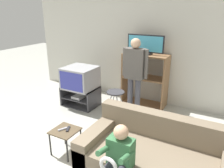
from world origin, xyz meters
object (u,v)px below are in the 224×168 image
at_px(media_shelf, 145,79).
at_px(person_standing_adult, 135,70).
at_px(remote_control_black, 68,129).
at_px(remote_control_white, 63,129).
at_px(television_flat, 145,45).
at_px(television_main, 80,78).
at_px(couch, 155,159).
at_px(tv_stand, 81,96).
at_px(folding_stool, 115,98).
at_px(person_seated_child, 117,159).
at_px(snack_table, 65,134).

relative_size(media_shelf, person_standing_adult, 0.74).
xyz_separation_m(remote_control_black, remote_control_white, (-0.07, -0.05, 0.00)).
relative_size(remote_control_black, person_standing_adult, 0.09).
distance_m(television_flat, remote_control_white, 2.52).
xyz_separation_m(television_main, couch, (2.21, -1.34, -0.41)).
relative_size(tv_stand, media_shelf, 0.66).
xyz_separation_m(folding_stool, person_seated_child, (0.84, -1.53, 0.01)).
bearing_deg(television_main, remote_control_white, -62.38).
height_order(tv_stand, media_shelf, media_shelf).
bearing_deg(person_standing_adult, folding_stool, -105.22).
height_order(television_main, television_flat, television_flat).
distance_m(snack_table, person_seated_child, 1.17).
bearing_deg(tv_stand, snack_table, -60.58).
bearing_deg(television_main, folding_stool, -18.83).
distance_m(television_flat, person_seated_child, 2.88).
bearing_deg(person_standing_adult, snack_table, -103.06).
bearing_deg(tv_stand, couch, -31.25).
distance_m(tv_stand, couch, 2.61).
bearing_deg(remote_control_black, person_standing_adult, 51.24).
xyz_separation_m(snack_table, remote_control_white, (-0.04, -0.01, 0.07)).
bearing_deg(person_standing_adult, tv_stand, -173.33).
relative_size(snack_table, remote_control_white, 2.79).
relative_size(television_flat, couch, 0.42).
bearing_deg(person_standing_adult, person_seated_child, -71.41).
distance_m(television_flat, snack_table, 2.54).
bearing_deg(television_flat, tv_stand, -148.99).
bearing_deg(person_seated_child, remote_control_white, 162.12).
bearing_deg(couch, tv_stand, 148.75).
bearing_deg(media_shelf, snack_table, -99.58).
height_order(television_main, folding_stool, television_main).
height_order(television_flat, remote_control_black, television_flat).
distance_m(media_shelf, remote_control_black, 2.30).
height_order(media_shelf, person_seated_child, media_shelf).
distance_m(snack_table, remote_control_black, 0.09).
bearing_deg(television_main, person_seated_child, -44.56).
bearing_deg(snack_table, folding_stool, 77.94).
bearing_deg(person_seated_child, media_shelf, 104.64).
bearing_deg(folding_stool, media_shelf, 82.96).
height_order(folding_stool, person_standing_adult, person_standing_adult).
bearing_deg(media_shelf, person_seated_child, -75.36).
height_order(media_shelf, remote_control_black, media_shelf).
height_order(television_flat, folding_stool, television_flat).
bearing_deg(snack_table, tv_stand, 119.42).
bearing_deg(person_seated_child, television_main, 135.44).
height_order(remote_control_black, person_seated_child, person_seated_child).
distance_m(snack_table, couch, 1.38).
xyz_separation_m(television_flat, folding_stool, (-0.12, -1.13, -0.85)).
xyz_separation_m(media_shelf, person_seated_child, (0.70, -2.67, -0.05)).
bearing_deg(media_shelf, person_standing_adult, -89.61).
bearing_deg(remote_control_black, television_main, 93.93).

